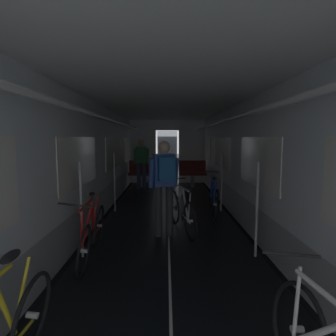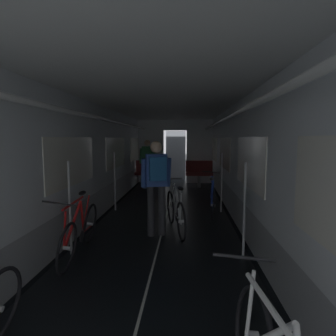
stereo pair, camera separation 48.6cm
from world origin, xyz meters
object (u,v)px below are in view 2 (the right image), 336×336
Objects in this scene: bicycle_red at (80,231)px; bicycle_blue at (213,198)px; person_standing_near_bench at (147,160)px; bench_seat_far_right at (199,171)px; person_cyclist_aisle at (156,179)px; bicycle_silver_in_aisle at (176,211)px; bench_seat_far_left at (149,171)px.

bicycle_blue is at bearing 48.34° from bicycle_red.
bicycle_red is 1.01× the size of person_standing_near_bench.
bench_seat_far_right reaches higher than bicycle_blue.
person_cyclist_aisle is (1.03, 0.95, 0.63)m from bicycle_red.
person_standing_near_bench is (-1.95, 3.24, 0.59)m from bicycle_blue.
bench_seat_far_right is 5.21m from person_cyclist_aisle.
person_cyclist_aisle is 0.76m from bicycle_silver_in_aisle.
person_cyclist_aisle reaches higher than bicycle_red.
bicycle_red is (-2.01, -6.04, -0.19)m from bench_seat_far_right.
bench_seat_far_right is 6.37m from bicycle_red.
person_standing_near_bench is (-1.80, -0.38, 0.41)m from bench_seat_far_right.
bench_seat_far_right reaches higher than bicycle_silver_in_aisle.
person_cyclist_aisle reaches higher than bicycle_silver_in_aisle.
bicycle_blue is 3.83m from person_standing_near_bench.
bicycle_silver_in_aisle is (1.15, -4.83, -0.18)m from bench_seat_far_left.
bicycle_red is 1.54m from person_cyclist_aisle.
person_standing_near_bench is (0.00, -0.38, 0.41)m from bench_seat_far_left.
person_standing_near_bench reaches higher than bicycle_silver_in_aisle.
bench_seat_far_right is 1.88m from person_standing_near_bench.
bench_seat_far_right is (1.80, 0.00, 0.00)m from bench_seat_far_left.
bicycle_blue is at bearing -87.65° from bench_seat_far_right.
bench_seat_far_right is 0.58× the size of bicycle_red.
person_standing_near_bench is (-0.82, 4.72, -0.04)m from person_cyclist_aisle.
person_standing_near_bench reaches higher than bench_seat_far_left.
person_standing_near_bench is at bearing 99.90° from person_cyclist_aisle.
bicycle_blue is 1.00× the size of person_standing_near_bench.
person_standing_near_bench is at bearing 87.89° from bicycle_red.
bicycle_red is at bearing -137.51° from person_cyclist_aisle.
bicycle_red reaches higher than bicycle_silver_in_aisle.
person_cyclist_aisle reaches higher than bench_seat_far_right.
bicycle_silver_in_aisle is at bearing -97.66° from bench_seat_far_right.
bench_seat_far_left is 6.05m from bicycle_red.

